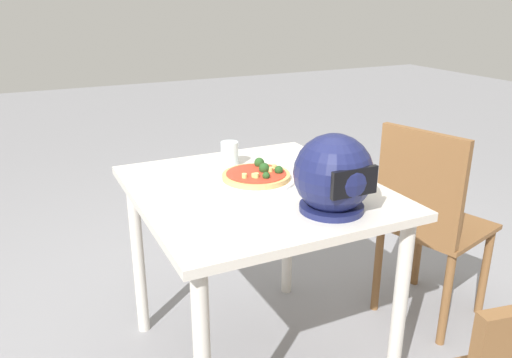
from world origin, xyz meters
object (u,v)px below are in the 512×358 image
object	(u,v)px
pizza	(257,175)
motorcycle_helmet	(333,175)
drinking_glass	(230,154)
chair_side	(428,217)
dining_table	(256,214)

from	to	relation	value
pizza	motorcycle_helmet	xyz separation A→B (m)	(-0.10, 0.35, 0.09)
drinking_glass	chair_side	world-z (taller)	chair_side
pizza	chair_side	xyz separation A→B (m)	(-0.75, 0.11, -0.27)
pizza	drinking_glass	world-z (taller)	drinking_glass
dining_table	pizza	xyz separation A→B (m)	(-0.03, -0.05, 0.13)
motorcycle_helmet	drinking_glass	bearing A→B (deg)	-77.86
motorcycle_helmet	chair_side	bearing A→B (deg)	-160.44
dining_table	drinking_glass	bearing A→B (deg)	-91.80
dining_table	chair_side	world-z (taller)	chair_side
pizza	drinking_glass	distance (m)	0.21
pizza	chair_side	distance (m)	0.81
drinking_glass	pizza	bearing A→B (deg)	96.54
dining_table	motorcycle_helmet	xyz separation A→B (m)	(-0.13, 0.29, 0.22)
pizza	dining_table	bearing A→B (deg)	59.26
drinking_glass	chair_side	xyz separation A→B (m)	(-0.78, 0.32, -0.29)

